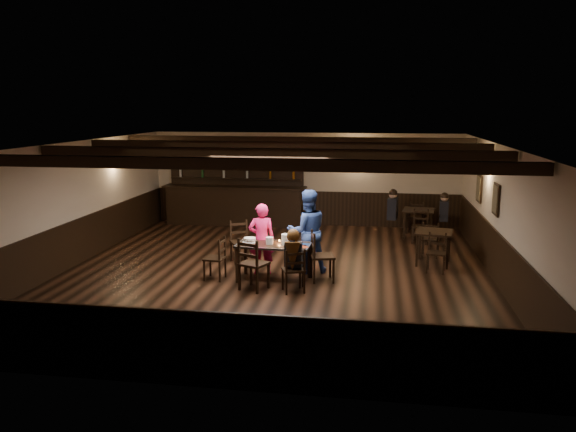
# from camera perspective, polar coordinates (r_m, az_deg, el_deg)

# --- Properties ---
(ground) EXTENTS (10.00, 10.00, 0.00)m
(ground) POSITION_cam_1_polar(r_m,az_deg,el_deg) (11.92, -1.31, -5.76)
(ground) COLOR black
(ground) RESTS_ON ground
(room_shell) EXTENTS (9.02, 10.02, 2.71)m
(room_shell) POSITION_cam_1_polar(r_m,az_deg,el_deg) (11.57, -1.27, 2.59)
(room_shell) COLOR beige
(room_shell) RESTS_ON ground
(dining_table) EXTENTS (1.50, 0.81, 0.75)m
(dining_table) POSITION_cam_1_polar(r_m,az_deg,el_deg) (11.24, -1.47, -3.31)
(dining_table) COLOR black
(dining_table) RESTS_ON ground
(chair_near_left) EXTENTS (0.61, 0.60, 1.02)m
(chair_near_left) POSITION_cam_1_polar(r_m,az_deg,el_deg) (10.64, -3.77, -4.52)
(chair_near_left) COLOR black
(chair_near_left) RESTS_ON ground
(chair_near_right) EXTENTS (0.52, 0.51, 0.86)m
(chair_near_right) POSITION_cam_1_polar(r_m,az_deg,el_deg) (10.52, 0.64, -5.21)
(chair_near_right) COLOR black
(chair_near_right) RESTS_ON ground
(chair_end_left) EXTENTS (0.41, 0.43, 0.87)m
(chair_end_left) POSITION_cam_1_polar(r_m,az_deg,el_deg) (11.42, -7.11, -3.96)
(chair_end_left) COLOR black
(chair_end_left) RESTS_ON ground
(chair_end_right) EXTENTS (0.55, 0.57, 1.02)m
(chair_end_right) POSITION_cam_1_polar(r_m,az_deg,el_deg) (11.23, 3.08, -3.68)
(chair_end_right) COLOR black
(chair_end_right) RESTS_ON ground
(chair_far_pushed) EXTENTS (0.58, 0.57, 0.93)m
(chair_far_pushed) POSITION_cam_1_polar(r_m,az_deg,el_deg) (12.67, -4.91, -2.23)
(chair_far_pushed) COLOR black
(chair_far_pushed) RESTS_ON ground
(woman_pink) EXTENTS (0.61, 0.47, 1.50)m
(woman_pink) POSITION_cam_1_polar(r_m,az_deg,el_deg) (11.66, -2.69, -2.34)
(woman_pink) COLOR #FF3074
(woman_pink) RESTS_ON ground
(man_blue) EXTENTS (1.03, 0.92, 1.76)m
(man_blue) POSITION_cam_1_polar(r_m,az_deg,el_deg) (11.75, 1.96, -1.56)
(man_blue) COLOR navy
(man_blue) RESTS_ON ground
(seated_person) EXTENTS (0.32, 0.48, 0.79)m
(seated_person) POSITION_cam_1_polar(r_m,az_deg,el_deg) (10.49, 0.53, -3.50)
(seated_person) COLOR black
(seated_person) RESTS_ON ground
(cake) EXTENTS (0.30, 0.30, 0.09)m
(cake) POSITION_cam_1_polar(r_m,az_deg,el_deg) (11.37, -3.90, -2.47)
(cake) COLOR white
(cake) RESTS_ON dining_table
(plate_stack_a) EXTENTS (0.15, 0.15, 0.14)m
(plate_stack_a) POSITION_cam_1_polar(r_m,az_deg,el_deg) (11.21, -1.89, -2.50)
(plate_stack_a) COLOR white
(plate_stack_a) RESTS_ON dining_table
(plate_stack_b) EXTENTS (0.18, 0.18, 0.21)m
(plate_stack_b) POSITION_cam_1_polar(r_m,az_deg,el_deg) (11.15, -0.21, -2.38)
(plate_stack_b) COLOR white
(plate_stack_b) RESTS_ON dining_table
(tea_light) EXTENTS (0.05, 0.05, 0.06)m
(tea_light) POSITION_cam_1_polar(r_m,az_deg,el_deg) (11.31, -0.89, -2.61)
(tea_light) COLOR #A5A8AD
(tea_light) RESTS_ON dining_table
(salt_shaker) EXTENTS (0.03, 0.03, 0.09)m
(salt_shaker) POSITION_cam_1_polar(r_m,az_deg,el_deg) (11.05, 0.25, -2.83)
(salt_shaker) COLOR silver
(salt_shaker) RESTS_ON dining_table
(pepper_shaker) EXTENTS (0.04, 0.04, 0.10)m
(pepper_shaker) POSITION_cam_1_polar(r_m,az_deg,el_deg) (11.07, 0.58, -2.78)
(pepper_shaker) COLOR #A5A8AD
(pepper_shaker) RESTS_ON dining_table
(drink_glass) EXTENTS (0.06, 0.06, 0.10)m
(drink_glass) POSITION_cam_1_polar(r_m,az_deg,el_deg) (11.25, -0.05, -2.55)
(drink_glass) COLOR silver
(drink_glass) RESTS_ON dining_table
(menu_red) EXTENTS (0.39, 0.34, 0.00)m
(menu_red) POSITION_cam_1_polar(r_m,az_deg,el_deg) (10.99, 1.14, -3.14)
(menu_red) COLOR maroon
(menu_red) RESTS_ON dining_table
(menu_blue) EXTENTS (0.35, 0.29, 0.00)m
(menu_blue) POSITION_cam_1_polar(r_m,az_deg,el_deg) (11.20, 1.35, -2.86)
(menu_blue) COLOR #0D1D41
(menu_blue) RESTS_ON dining_table
(bar_counter) EXTENTS (4.22, 0.70, 2.20)m
(bar_counter) POSITION_cam_1_polar(r_m,az_deg,el_deg) (16.68, -5.39, 1.64)
(bar_counter) COLOR black
(bar_counter) RESTS_ON ground
(back_table_a) EXTENTS (0.90, 0.90, 0.75)m
(back_table_a) POSITION_cam_1_polar(r_m,az_deg,el_deg) (12.80, 14.60, -1.95)
(back_table_a) COLOR black
(back_table_a) RESTS_ON ground
(back_table_b) EXTENTS (0.92, 0.92, 0.75)m
(back_table_b) POSITION_cam_1_polar(r_m,az_deg,el_deg) (15.34, 13.13, 0.27)
(back_table_b) COLOR black
(back_table_b) RESTS_ON ground
(bg_patron_left) EXTENTS (0.31, 0.43, 0.82)m
(bg_patron_left) POSITION_cam_1_polar(r_m,az_deg,el_deg) (15.26, 10.59, 1.18)
(bg_patron_left) COLOR black
(bg_patron_left) RESTS_ON ground
(bg_patron_right) EXTENTS (0.26, 0.39, 0.76)m
(bg_patron_right) POSITION_cam_1_polar(r_m,az_deg,el_deg) (15.36, 15.57, 0.91)
(bg_patron_right) COLOR black
(bg_patron_right) RESTS_ON ground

